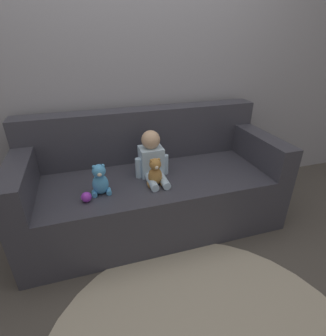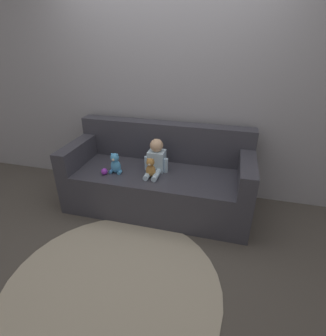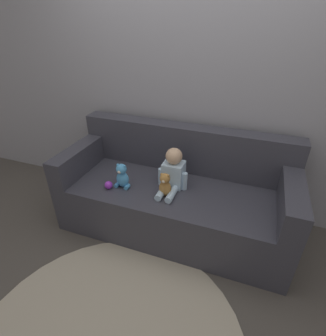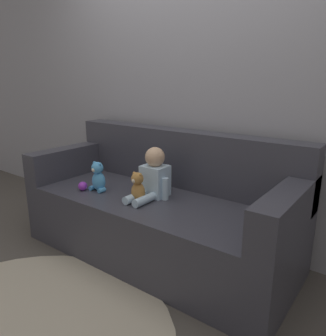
{
  "view_description": "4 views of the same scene",
  "coord_description": "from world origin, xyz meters",
  "px_view_note": "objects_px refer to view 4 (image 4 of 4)",
  "views": [
    {
      "loc": [
        -0.47,
        -1.78,
        1.48
      ],
      "look_at": [
        0.06,
        -0.07,
        0.55
      ],
      "focal_mm": 28.0,
      "sensor_mm": 36.0,
      "label": 1
    },
    {
      "loc": [
        0.72,
        -2.48,
        1.83
      ],
      "look_at": [
        0.1,
        -0.14,
        0.59
      ],
      "focal_mm": 28.0,
      "sensor_mm": 36.0,
      "label": 2
    },
    {
      "loc": [
        0.58,
        -1.85,
        1.8
      ],
      "look_at": [
        -0.09,
        -0.05,
        0.67
      ],
      "focal_mm": 28.0,
      "sensor_mm": 36.0,
      "label": 3
    },
    {
      "loc": [
        1.41,
        -1.78,
        1.32
      ],
      "look_at": [
        0.12,
        -0.07,
        0.73
      ],
      "focal_mm": 35.0,
      "sensor_mm": 36.0,
      "label": 4
    }
  ],
  "objects_px": {
    "couch": "(160,212)",
    "teddy_bear_brown": "(138,188)",
    "person_baby": "(153,177)",
    "plush_toy_side": "(98,177)",
    "toy_ball": "(83,186)"
  },
  "relations": [
    {
      "from": "plush_toy_side",
      "to": "toy_ball",
      "type": "bearing_deg",
      "value": -146.46
    },
    {
      "from": "toy_ball",
      "to": "plush_toy_side",
      "type": "bearing_deg",
      "value": 33.54
    },
    {
      "from": "couch",
      "to": "person_baby",
      "type": "relative_size",
      "value": 5.62
    },
    {
      "from": "person_baby",
      "to": "teddy_bear_brown",
      "type": "height_order",
      "value": "person_baby"
    },
    {
      "from": "couch",
      "to": "plush_toy_side",
      "type": "bearing_deg",
      "value": -152.67
    },
    {
      "from": "couch",
      "to": "person_baby",
      "type": "height_order",
      "value": "couch"
    },
    {
      "from": "toy_ball",
      "to": "couch",
      "type": "bearing_deg",
      "value": 28.62
    },
    {
      "from": "couch",
      "to": "plush_toy_side",
      "type": "distance_m",
      "value": 0.54
    },
    {
      "from": "teddy_bear_brown",
      "to": "toy_ball",
      "type": "bearing_deg",
      "value": -171.55
    },
    {
      "from": "teddy_bear_brown",
      "to": "toy_ball",
      "type": "relative_size",
      "value": 3.11
    },
    {
      "from": "person_baby",
      "to": "plush_toy_side",
      "type": "distance_m",
      "value": 0.44
    },
    {
      "from": "couch",
      "to": "toy_ball",
      "type": "xyz_separation_m",
      "value": [
        -0.53,
        -0.29,
        0.18
      ]
    },
    {
      "from": "plush_toy_side",
      "to": "toy_ball",
      "type": "distance_m",
      "value": 0.14
    },
    {
      "from": "couch",
      "to": "person_baby",
      "type": "distance_m",
      "value": 0.29
    },
    {
      "from": "couch",
      "to": "teddy_bear_brown",
      "type": "bearing_deg",
      "value": -97.23
    }
  ]
}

